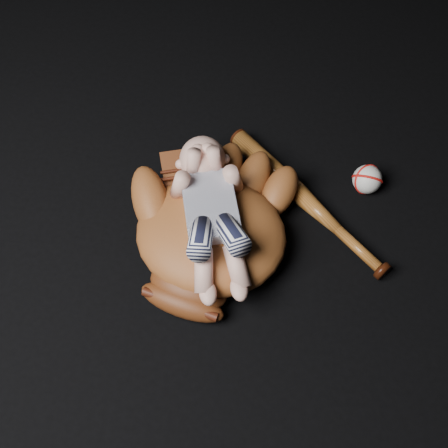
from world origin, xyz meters
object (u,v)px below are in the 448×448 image
object	(u,v)px
newborn_baby	(212,216)
baseball_bat	(306,200)
baseball_glove	(211,230)
baseball	(367,179)

from	to	relation	value
newborn_baby	baseball_bat	world-z (taller)	newborn_baby
baseball_bat	baseball_glove	bearing A→B (deg)	-150.49
newborn_baby	baseball	distance (m)	0.41
baseball_glove	baseball	distance (m)	0.40
newborn_baby	baseball	xyz separation A→B (m)	(0.35, 0.18, -0.09)
baseball_glove	baseball_bat	distance (m)	0.25
baseball_glove	newborn_baby	size ratio (longest dim) A/B	1.21
baseball_glove	newborn_baby	bearing A→B (deg)	-26.20
baseball_glove	baseball	size ratio (longest dim) A/B	6.72
baseball	baseball_bat	bearing A→B (deg)	-157.85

